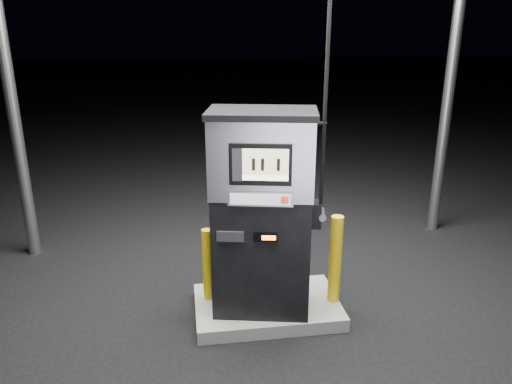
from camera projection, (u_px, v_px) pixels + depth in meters
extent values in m
plane|color=black|center=(267.00, 313.00, 5.63)|extent=(80.00, 80.00, 0.00)
cube|color=slate|center=(267.00, 307.00, 5.61)|extent=(1.60, 1.00, 0.15)
cylinder|color=gray|center=(10.00, 93.00, 6.35)|extent=(0.16, 0.16, 4.50)
cylinder|color=gray|center=(450.00, 85.00, 7.19)|extent=(0.16, 0.16, 4.50)
cube|color=black|center=(262.00, 252.00, 5.26)|extent=(1.10, 0.77, 1.31)
cube|color=#BABAC2|center=(262.00, 156.00, 4.92)|extent=(1.12, 0.80, 0.79)
cube|color=black|center=(262.00, 113.00, 4.78)|extent=(1.17, 0.85, 0.06)
cube|color=black|center=(260.00, 165.00, 4.64)|extent=(0.58, 0.15, 0.40)
cube|color=#C3B78D|center=(265.00, 162.00, 4.61)|extent=(0.42, 0.09, 0.25)
cube|color=white|center=(265.00, 178.00, 4.66)|extent=(0.42, 0.09, 0.05)
cube|color=#BABAC2|center=(260.00, 199.00, 4.75)|extent=(0.62, 0.16, 0.15)
cube|color=#B0B3B8|center=(260.00, 200.00, 4.73)|extent=(0.57, 0.12, 0.11)
cube|color=#AD2E0B|center=(285.00, 200.00, 4.71)|extent=(0.07, 0.02, 0.07)
cube|color=black|center=(266.00, 237.00, 4.88)|extent=(0.23, 0.07, 0.09)
cube|color=#E9560B|center=(269.00, 238.00, 4.86)|extent=(0.13, 0.03, 0.05)
cube|color=black|center=(230.00, 236.00, 4.89)|extent=(0.27, 0.08, 0.11)
cube|color=black|center=(316.00, 214.00, 5.09)|extent=(0.14, 0.21, 0.26)
cylinder|color=gray|center=(322.00, 214.00, 5.08)|extent=(0.12, 0.24, 0.07)
cylinder|color=black|center=(328.00, 34.00, 4.46)|extent=(0.04, 0.04, 3.26)
cylinder|color=yellow|center=(208.00, 265.00, 5.51)|extent=(0.13, 0.13, 0.84)
cylinder|color=yellow|center=(335.00, 259.00, 5.45)|extent=(0.18, 0.18, 1.01)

